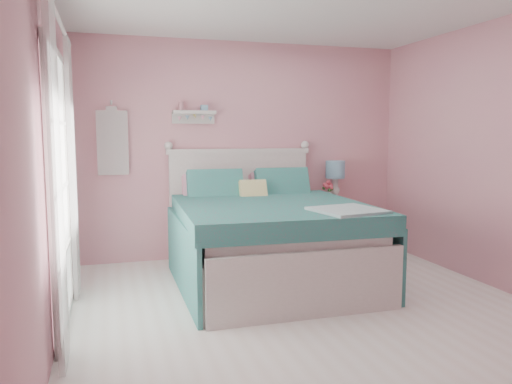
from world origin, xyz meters
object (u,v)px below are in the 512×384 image
nightstand (333,226)px  table_lamp (335,172)px  bed (266,239)px  vase (328,194)px  teacup (334,198)px

nightstand → table_lamp: size_ratio=1.41×
bed → nightstand: size_ratio=3.39×
vase → teacup: 0.14m
nightstand → bed: bearing=-142.7°
table_lamp → vase: table_lamp is taller
bed → teacup: 1.37m
nightstand → vase: vase is taller
bed → vase: (1.09, 0.88, 0.32)m
bed → table_lamp: (1.22, 0.96, 0.59)m
vase → teacup: size_ratio=1.60×
vase → bed: bearing=-141.0°
nightstand → teacup: (-0.06, -0.14, 0.37)m
table_lamp → vase: size_ratio=3.40×
bed → nightstand: (1.17, 0.89, -0.09)m
nightstand → teacup: bearing=-114.1°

